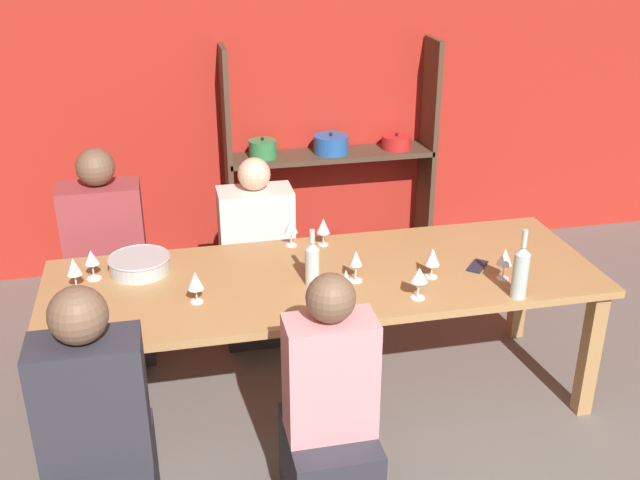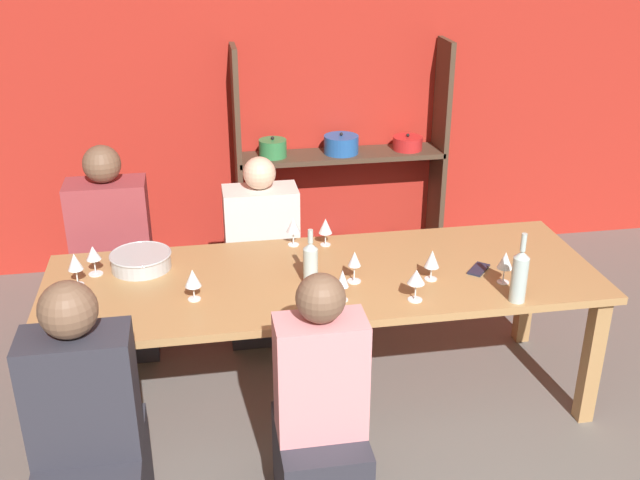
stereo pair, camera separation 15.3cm
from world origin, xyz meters
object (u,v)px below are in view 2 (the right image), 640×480
(mixing_bowl, at_px, (141,260))
(wine_glass_red_f, at_px, (75,263))
(wine_glass_empty_b, at_px, (416,278))
(wine_glass_red_e, at_px, (193,279))
(shelf_unit, at_px, (342,183))
(wine_glass_red_c, at_px, (354,260))
(wine_glass_empty_c, at_px, (325,226))
(wine_bottle_green, at_px, (311,263))
(person_far_b, at_px, (116,275))
(person_near_a, at_px, (321,428))
(wine_bottle_dark, at_px, (520,275))
(dining_table, at_px, (323,288))
(person_near_b, at_px, (91,454))
(wine_glass_empty_d, at_px, (293,226))
(wine_glass_empty_a, at_px, (432,259))
(cell_phone, at_px, (479,269))
(person_far_a, at_px, (263,269))
(wine_glass_red_b, at_px, (93,254))
(wine_glass_red_a, at_px, (505,261))
(wine_glass_red_d, at_px, (342,280))

(mixing_bowl, height_order, wine_glass_red_f, wine_glass_red_f)
(wine_glass_empty_b, bearing_deg, wine_glass_red_e, 169.82)
(shelf_unit, relative_size, wine_glass_red_c, 9.90)
(shelf_unit, xyz_separation_m, wine_glass_empty_c, (-0.37, -1.33, 0.25))
(shelf_unit, distance_m, wine_glass_red_c, 1.82)
(wine_bottle_green, relative_size, person_far_b, 0.23)
(mixing_bowl, relative_size, wine_glass_red_f, 1.84)
(person_near_a, bearing_deg, wine_glass_red_e, 128.32)
(wine_bottle_dark, bearing_deg, wine_bottle_green, 160.31)
(wine_bottle_green, height_order, wine_glass_red_e, wine_bottle_green)
(shelf_unit, height_order, wine_bottle_green, shelf_unit)
(wine_glass_red_c, bearing_deg, mixing_bowl, 162.34)
(dining_table, distance_m, wine_glass_red_c, 0.25)
(person_near_b, bearing_deg, wine_bottle_green, 35.20)
(wine_bottle_dark, xyz_separation_m, wine_glass_empty_d, (-0.95, 0.80, -0.02))
(dining_table, bearing_deg, wine_glass_red_c, -33.98)
(wine_glass_empty_a, relative_size, person_far_b, 0.13)
(dining_table, xyz_separation_m, person_far_b, (-1.11, 0.80, -0.23))
(wine_glass_red_e, bearing_deg, cell_phone, 2.56)
(wine_glass_red_c, distance_m, wine_glass_red_e, 0.78)
(wine_glass_empty_c, relative_size, cell_phone, 0.98)
(wine_glass_red_f, bearing_deg, dining_table, -4.88)
(person_far_a, bearing_deg, wine_glass_red_b, 34.95)
(wine_glass_red_f, distance_m, person_far_b, 0.82)
(dining_table, height_order, person_far_b, person_far_b)
(wine_glass_empty_b, bearing_deg, wine_glass_red_a, 11.71)
(wine_bottle_dark, relative_size, wine_glass_red_f, 2.03)
(wine_glass_red_a, height_order, cell_phone, wine_glass_red_a)
(wine_glass_red_a, xyz_separation_m, person_far_b, (-1.97, 1.03, -0.42))
(wine_glass_empty_a, distance_m, wine_glass_empty_c, 0.66)
(shelf_unit, height_order, wine_glass_empty_d, shelf_unit)
(shelf_unit, distance_m, wine_glass_red_a, 1.98)
(wine_glass_red_d, distance_m, wine_glass_red_e, 0.70)
(wine_glass_empty_b, relative_size, cell_phone, 1.00)
(wine_glass_red_e, bearing_deg, person_far_b, 116.24)
(wine_bottle_dark, xyz_separation_m, person_far_a, (-1.08, 1.25, -0.49))
(dining_table, relative_size, wine_bottle_dark, 8.04)
(wine_glass_red_e, bearing_deg, wine_glass_empty_c, 34.81)
(wine_glass_red_f, bearing_deg, wine_glass_empty_c, 11.25)
(shelf_unit, bearing_deg, wine_bottle_dark, -78.92)
(wine_glass_red_a, bearing_deg, wine_glass_empty_d, 147.31)
(mixing_bowl, bearing_deg, wine_glass_empty_d, 10.38)
(wine_glass_red_a, bearing_deg, person_far_b, 152.48)
(dining_table, bearing_deg, wine_bottle_green, -133.40)
(person_near_b, bearing_deg, cell_phone, 20.88)
(mixing_bowl, distance_m, person_near_a, 1.32)
(wine_glass_red_a, relative_size, person_far_a, 0.15)
(wine_glass_red_b, xyz_separation_m, person_near_b, (0.04, -1.01, -0.42))
(dining_table, xyz_separation_m, wine_glass_red_b, (-1.13, 0.21, 0.19))
(wine_glass_red_a, height_order, wine_glass_red_b, wine_glass_red_a)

